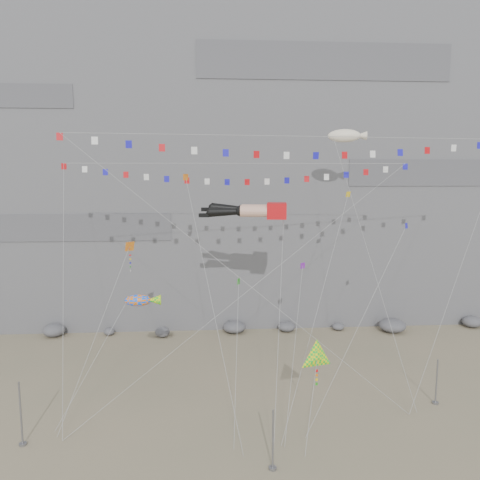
{
  "coord_description": "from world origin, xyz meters",
  "views": [
    {
      "loc": [
        -2.79,
        -34.12,
        17.68
      ],
      "look_at": [
        0.11,
        9.0,
        11.71
      ],
      "focal_mm": 35.0,
      "sensor_mm": 36.0,
      "label": 1
    }
  ],
  "objects": [
    {
      "name": "small_kite_a",
      "position": [
        -4.66,
        6.43,
        17.23
      ],
      "size": [
        4.72,
        14.12,
        22.41
      ],
      "color": "#D56411",
      "rests_on": "ground"
    },
    {
      "name": "anchor_pole_right",
      "position": [
        14.77,
        -0.8,
        1.81
      ],
      "size": [
        0.12,
        0.12,
        3.62
      ],
      "primitive_type": "cylinder",
      "color": "slate",
      "rests_on": "ground"
    },
    {
      "name": "delta_kite",
      "position": [
        4.48,
        -4.22,
        5.41
      ],
      "size": [
        2.69,
        3.47,
        7.07
      ],
      "color": "yellow",
      "rests_on": "ground"
    },
    {
      "name": "ground",
      "position": [
        0.0,
        0.0,
        0.0
      ],
      "size": [
        120.0,
        120.0,
        0.0
      ],
      "primitive_type": "plane",
      "color": "#86765C",
      "rests_on": "ground"
    },
    {
      "name": "anchor_pole_left",
      "position": [
        -15.2,
        -4.47,
        2.2
      ],
      "size": [
        0.12,
        0.12,
        4.39
      ],
      "primitive_type": "cylinder",
      "color": "slate",
      "rests_on": "ground"
    },
    {
      "name": "fish_windsock",
      "position": [
        -8.51,
        2.71,
        7.76
      ],
      "size": [
        6.89,
        6.4,
        10.88
      ],
      "color": "orange",
      "rests_on": "ground"
    },
    {
      "name": "talus_boulders",
      "position": [
        0.0,
        17.0,
        0.6
      ],
      "size": [
        60.0,
        3.0,
        1.2
      ],
      "primitive_type": null,
      "color": "#5E5E63",
      "rests_on": "ground"
    },
    {
      "name": "cliff",
      "position": [
        0.0,
        32.0,
        25.0
      ],
      "size": [
        80.0,
        28.0,
        50.0
      ],
      "primitive_type": "cube",
      "color": "slate",
      "rests_on": "ground"
    },
    {
      "name": "small_kite_b",
      "position": [
        5.49,
        6.17,
        9.56
      ],
      "size": [
        4.17,
        12.98,
        16.04
      ],
      "color": "purple",
      "rests_on": "ground"
    },
    {
      "name": "legs_kite",
      "position": [
        1.0,
        5.91,
        14.68
      ],
      "size": [
        7.68,
        14.96,
        19.65
      ],
      "rotation": [
        0.0,
        0.0,
        -0.15
      ],
      "color": "red",
      "rests_on": "ground"
    },
    {
      "name": "flag_banner_lower",
      "position": [
        4.46,
        2.36,
        20.68
      ],
      "size": [
        35.45,
        6.83,
        23.07
      ],
      "color": "red",
      "rests_on": "ground"
    },
    {
      "name": "flag_banner_upper",
      "position": [
        -0.21,
        8.32,
        18.75
      ],
      "size": [
        30.74,
        13.07,
        25.78
      ],
      "color": "red",
      "rests_on": "ground"
    },
    {
      "name": "harlequin_kite",
      "position": [
        -9.25,
        3.94,
        11.9
      ],
      "size": [
        4.91,
        8.6,
        14.73
      ],
      "color": "red",
      "rests_on": "ground"
    },
    {
      "name": "small_kite_d",
      "position": [
        9.69,
        7.39,
        15.63
      ],
      "size": [
        8.67,
        14.1,
        22.37
      ],
      "color": "gold",
      "rests_on": "ground"
    },
    {
      "name": "small_kite_e",
      "position": [
        13.21,
        2.92,
        13.23
      ],
      "size": [
        10.47,
        8.73,
        18.62
      ],
      "color": "#1915BA",
      "rests_on": "ground"
    },
    {
      "name": "blimp_windsock",
      "position": [
        10.37,
        11.15,
        21.45
      ],
      "size": [
        4.52,
        14.47,
        25.37
      ],
      "color": "#F7E8CB",
      "rests_on": "ground"
    },
    {
      "name": "anchor_pole_center",
      "position": [
        0.95,
        -8.13,
        1.91
      ],
      "size": [
        0.12,
        0.12,
        3.82
      ],
      "primitive_type": "cylinder",
      "color": "slate",
      "rests_on": "ground"
    },
    {
      "name": "small_kite_c",
      "position": [
        -0.4,
        3.1,
        8.94
      ],
      "size": [
        1.52,
        9.84,
        12.94
      ],
      "color": "#1E9316",
      "rests_on": "ground"
    }
  ]
}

